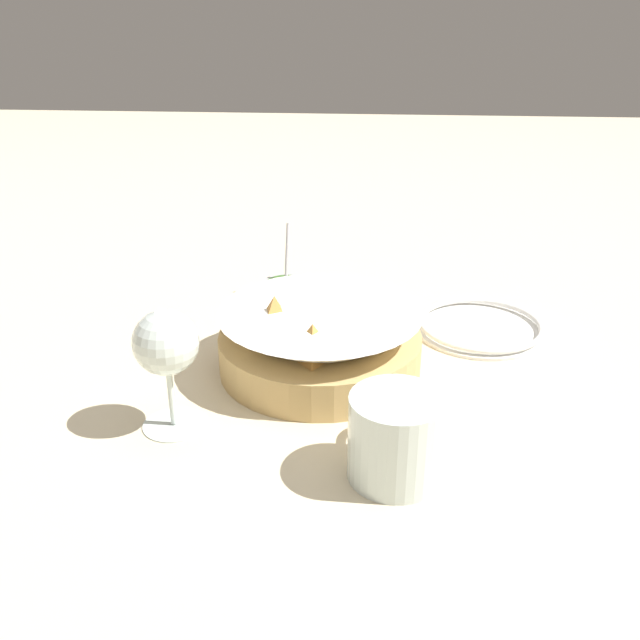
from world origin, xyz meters
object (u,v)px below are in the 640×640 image
(sauce_cup, at_px, (286,292))
(side_plate, at_px, (480,326))
(wine_glass, at_px, (166,347))
(beer_mug, at_px, (396,440))
(food_basket, at_px, (319,343))

(sauce_cup, bearing_deg, side_plate, -103.79)
(side_plate, bearing_deg, sauce_cup, 76.21)
(sauce_cup, relative_size, wine_glass, 0.85)
(wine_glass, distance_m, beer_mug, 0.26)
(sauce_cup, relative_size, side_plate, 0.65)
(sauce_cup, height_order, side_plate, sauce_cup)
(sauce_cup, xyz_separation_m, beer_mug, (-0.41, -0.16, 0.02))
(sauce_cup, distance_m, beer_mug, 0.44)
(food_basket, xyz_separation_m, beer_mug, (-0.21, -0.09, 0.00))
(wine_glass, xyz_separation_m, beer_mug, (-0.07, -0.25, -0.06))
(food_basket, height_order, beer_mug, food_basket)
(sauce_cup, relative_size, beer_mug, 0.91)
(sauce_cup, bearing_deg, beer_mug, -158.90)
(food_basket, relative_size, wine_glass, 1.83)
(food_basket, xyz_separation_m, sauce_cup, (0.20, 0.07, -0.02))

